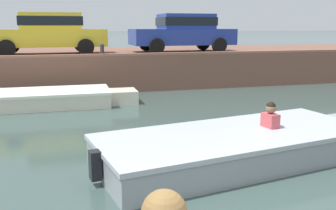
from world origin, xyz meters
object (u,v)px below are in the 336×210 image
(boat_moored_west_cream, at_px, (41,99))
(motorboat_passing, at_px, (247,144))
(car_left_inner_yellow, at_px, (48,32))
(car_centre_blue, at_px, (183,31))
(mooring_bollard_mid, at_px, (102,49))

(boat_moored_west_cream, height_order, motorboat_passing, motorboat_passing)
(car_left_inner_yellow, bearing_deg, boat_moored_west_cream, -93.51)
(car_centre_blue, xyz_separation_m, mooring_bollard_mid, (-3.48, -1.29, -0.61))
(car_centre_blue, bearing_deg, car_left_inner_yellow, 179.98)
(boat_moored_west_cream, relative_size, car_left_inner_yellow, 1.22)
(boat_moored_west_cream, relative_size, mooring_bollard_mid, 12.14)
(motorboat_passing, height_order, mooring_bollard_mid, mooring_bollard_mid)
(motorboat_passing, bearing_deg, mooring_bollard_mid, 103.18)
(motorboat_passing, distance_m, car_left_inner_yellow, 10.03)
(boat_moored_west_cream, distance_m, car_left_inner_yellow, 3.86)
(car_left_inner_yellow, xyz_separation_m, car_centre_blue, (5.34, -0.00, -0.00))
(car_left_inner_yellow, bearing_deg, car_centre_blue, -0.02)
(motorboat_passing, height_order, car_centre_blue, car_centre_blue)
(car_centre_blue, bearing_deg, mooring_bollard_mid, -159.59)
(boat_moored_west_cream, distance_m, car_centre_blue, 6.75)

